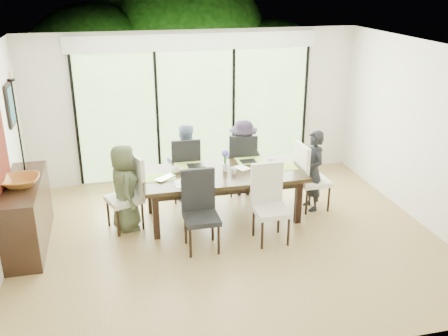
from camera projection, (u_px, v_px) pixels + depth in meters
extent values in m
cube|color=brown|center=(228.00, 238.00, 7.25)|extent=(6.00, 5.00, 0.01)
cube|color=white|center=(229.00, 49.00, 6.27)|extent=(6.00, 5.00, 0.01)
cube|color=silver|center=(195.00, 106.00, 9.03)|extent=(6.00, 0.02, 2.70)
cube|color=silver|center=(294.00, 240.00, 4.48)|extent=(6.00, 0.02, 2.70)
cube|color=beige|center=(425.00, 135.00, 7.40)|extent=(0.02, 5.00, 2.70)
cube|color=#598C3F|center=(196.00, 115.00, 9.05)|extent=(4.20, 0.02, 2.30)
cube|color=white|center=(195.00, 41.00, 8.57)|extent=(4.40, 0.06, 0.28)
cube|color=black|center=(76.00, 122.00, 8.59)|extent=(0.05, 0.04, 2.30)
cube|color=black|center=(157.00, 117.00, 8.89)|extent=(0.05, 0.04, 2.30)
cube|color=black|center=(233.00, 112.00, 9.19)|extent=(0.05, 0.04, 2.30)
cube|color=black|center=(305.00, 108.00, 9.49)|extent=(0.05, 0.04, 2.30)
cube|color=#543524|center=(189.00, 161.00, 10.35)|extent=(6.00, 1.80, 0.10)
cube|color=brown|center=(182.00, 123.00, 10.86)|extent=(6.00, 0.08, 0.06)
sphere|color=#14380F|center=(94.00, 78.00, 11.06)|extent=(3.20, 3.20, 3.20)
sphere|color=#14380F|center=(187.00, 54.00, 11.94)|extent=(4.00, 4.00, 4.00)
sphere|color=#14380F|center=(268.00, 79.00, 11.80)|extent=(2.80, 2.80, 2.80)
sphere|color=#14380F|center=(143.00, 58.00, 12.43)|extent=(3.60, 3.60, 3.60)
cube|color=black|center=(223.00, 174.00, 7.60)|extent=(2.45, 1.12, 0.06)
cube|color=black|center=(223.00, 180.00, 7.64)|extent=(2.24, 0.92, 0.10)
cube|color=black|center=(156.00, 216.00, 7.12)|extent=(0.09, 0.09, 0.70)
cube|color=black|center=(298.00, 202.00, 7.58)|extent=(0.09, 0.09, 0.70)
cube|color=black|center=(150.00, 192.00, 7.90)|extent=(0.09, 0.09, 0.70)
cube|color=black|center=(279.00, 180.00, 8.36)|extent=(0.09, 0.09, 0.70)
imported|color=#434B32|center=(125.00, 188.00, 7.31)|extent=(0.44, 0.64, 1.32)
imported|color=black|center=(313.00, 171.00, 7.95)|extent=(0.44, 0.64, 1.32)
imported|color=#7589A9|center=(185.00, 163.00, 8.29)|extent=(0.64, 0.43, 1.32)
imported|color=#272030|center=(243.00, 158.00, 8.50)|extent=(0.63, 0.41, 1.32)
cube|color=#7DAE3E|center=(160.00, 178.00, 7.39)|extent=(0.45, 0.33, 0.01)
cube|color=#90AB3D|center=(282.00, 167.00, 7.79)|extent=(0.45, 0.33, 0.01)
cube|color=#8CA53B|center=(189.00, 165.00, 7.86)|extent=(0.45, 0.33, 0.01)
cube|color=#89BD43|center=(250.00, 160.00, 8.07)|extent=(0.45, 0.33, 0.01)
cube|color=white|center=(190.00, 183.00, 7.20)|extent=(0.45, 0.33, 0.01)
cube|color=black|center=(196.00, 165.00, 7.83)|extent=(0.27, 0.18, 0.01)
cube|color=black|center=(248.00, 161.00, 8.01)|extent=(0.24, 0.17, 0.01)
cube|color=white|center=(268.00, 169.00, 7.70)|extent=(0.31, 0.22, 0.00)
cube|color=white|center=(190.00, 182.00, 7.20)|extent=(0.27, 0.27, 0.02)
cube|color=#C46D17|center=(190.00, 181.00, 7.19)|extent=(0.20, 0.20, 0.01)
cylinder|color=silver|center=(225.00, 167.00, 7.63)|extent=(0.08, 0.08, 0.12)
cylinder|color=#337226|center=(225.00, 160.00, 7.58)|extent=(0.04, 0.04, 0.16)
sphere|color=#5B54D2|center=(225.00, 153.00, 7.54)|extent=(0.11, 0.11, 0.11)
imported|color=silver|center=(168.00, 179.00, 7.31)|extent=(0.40, 0.38, 0.03)
imported|color=white|center=(176.00, 170.00, 7.56)|extent=(0.18, 0.18, 0.10)
imported|color=white|center=(234.00, 171.00, 7.52)|extent=(0.14, 0.14, 0.09)
imported|color=white|center=(271.00, 163.00, 7.84)|extent=(0.17, 0.17, 0.10)
imported|color=white|center=(238.00, 169.00, 7.69)|extent=(0.25, 0.28, 0.02)
cube|color=black|center=(27.00, 214.00, 6.93)|extent=(0.47, 1.68, 0.94)
imported|color=#995A21|center=(20.00, 181.00, 6.64)|extent=(0.50, 0.50, 0.12)
cylinder|color=black|center=(25.00, 172.00, 7.07)|extent=(0.10, 0.10, 0.04)
cylinder|color=black|center=(18.00, 127.00, 6.83)|extent=(0.03, 0.03, 1.31)
cylinder|color=black|center=(11.00, 80.00, 6.59)|extent=(0.10, 0.10, 0.03)
cylinder|color=silver|center=(10.00, 75.00, 6.57)|extent=(0.04, 0.04, 0.10)
cube|color=black|center=(11.00, 104.00, 7.52)|extent=(0.03, 0.55, 0.65)
cube|color=#1A4854|center=(12.00, 104.00, 7.52)|extent=(0.01, 0.45, 0.55)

